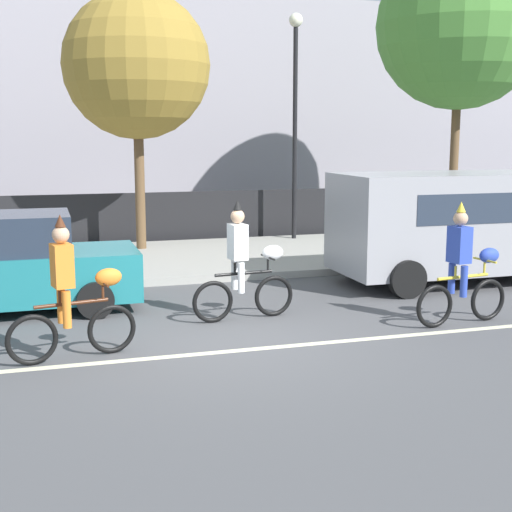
# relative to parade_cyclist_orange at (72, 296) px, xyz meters

# --- Properties ---
(ground_plane) EXTENTS (80.00, 80.00, 0.00)m
(ground_plane) POSITION_rel_parade_cyclist_orange_xyz_m (2.13, 0.22, -0.84)
(ground_plane) COLOR #4C4C4F
(road_centre_line) EXTENTS (36.00, 0.14, 0.01)m
(road_centre_line) POSITION_rel_parade_cyclist_orange_xyz_m (2.13, -0.28, -0.84)
(road_centre_line) COLOR beige
(road_centre_line) RESTS_ON ground
(sidewalk_curb) EXTENTS (60.00, 5.00, 0.15)m
(sidewalk_curb) POSITION_rel_parade_cyclist_orange_xyz_m (2.13, 6.72, -0.77)
(sidewalk_curb) COLOR #9E9B93
(sidewalk_curb) RESTS_ON ground
(fence_line) EXTENTS (40.00, 0.08, 1.40)m
(fence_line) POSITION_rel_parade_cyclist_orange_xyz_m (2.13, 9.62, -0.14)
(fence_line) COLOR black
(fence_line) RESTS_ON ground
(building_backdrop) EXTENTS (28.00, 8.00, 7.50)m
(building_backdrop) POSITION_rel_parade_cyclist_orange_xyz_m (4.50, 18.22, 2.91)
(building_backdrop) COLOR #99939E
(building_backdrop) RESTS_ON ground
(parade_cyclist_orange) EXTENTS (1.70, 0.55, 1.92)m
(parade_cyclist_orange) POSITION_rel_parade_cyclist_orange_xyz_m (0.00, 0.00, 0.00)
(parade_cyclist_orange) COLOR black
(parade_cyclist_orange) RESTS_ON ground
(parade_cyclist_zebra) EXTENTS (1.72, 0.50, 1.92)m
(parade_cyclist_zebra) POSITION_rel_parade_cyclist_orange_xyz_m (2.70, 1.32, 0.00)
(parade_cyclist_zebra) COLOR black
(parade_cyclist_zebra) RESTS_ON ground
(parade_cyclist_cobalt) EXTENTS (1.71, 0.52, 1.92)m
(parade_cyclist_cobalt) POSITION_rel_parade_cyclist_orange_xyz_m (5.87, 0.07, 0.00)
(parade_cyclist_cobalt) COLOR black
(parade_cyclist_cobalt) RESTS_ON ground
(parked_van_grey) EXTENTS (5.00, 2.22, 2.18)m
(parked_van_grey) POSITION_rel_parade_cyclist_orange_xyz_m (7.69, 2.92, 0.44)
(parked_van_grey) COLOR #99999E
(parked_van_grey) RESTS_ON ground
(parked_car_teal) EXTENTS (4.10, 1.92, 1.64)m
(parked_car_teal) POSITION_rel_parade_cyclist_orange_xyz_m (-0.87, 2.93, -0.06)
(parked_car_teal) COLOR #1E727A
(parked_car_teal) RESTS_ON ground
(street_lamp_post) EXTENTS (0.36, 0.36, 5.86)m
(street_lamp_post) POSITION_rel_parade_cyclist_orange_xyz_m (6.18, 8.65, 3.15)
(street_lamp_post) COLOR black
(street_lamp_post) RESTS_ON sidewalk_curb
(street_tree_near_lamp) EXTENTS (3.49, 3.49, 6.14)m
(street_tree_near_lamp) POSITION_rel_parade_cyclist_orange_xyz_m (1.99, 8.10, 3.69)
(street_tree_near_lamp) COLOR brown
(street_tree_near_lamp) RESTS_ON sidewalk_curb
(street_tree_far_corner) EXTENTS (4.52, 4.52, 7.94)m
(street_tree_far_corner) POSITION_rel_parade_cyclist_orange_xyz_m (10.70, 8.14, 4.98)
(street_tree_far_corner) COLOR brown
(street_tree_far_corner) RESTS_ON sidewalk_curb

